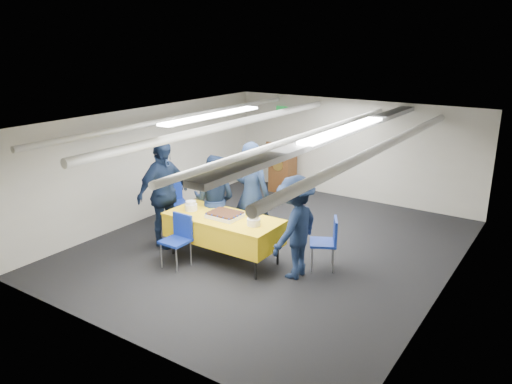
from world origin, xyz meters
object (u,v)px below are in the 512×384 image
at_px(chair_right, 328,238).
at_px(podium, 283,167).
at_px(sheet_cake, 225,215).
at_px(sailor_a, 251,195).
at_px(chair_left, 174,198).
at_px(sailor_c, 163,194).
at_px(serving_table, 223,228).
at_px(sailor_b, 214,200).
at_px(sailor_d, 295,227).
at_px(chair_near, 179,235).

bearing_deg(chair_right, podium, 130.59).
relative_size(sheet_cake, sailor_a, 0.28).
relative_size(sheet_cake, chair_left, 0.63).
distance_m(sheet_cake, sailor_c, 1.33).
xyz_separation_m(podium, sailor_a, (1.27, -3.21, 0.35)).
distance_m(serving_table, sailor_b, 0.80).
xyz_separation_m(serving_table, sailor_b, (-0.57, 0.49, 0.27)).
distance_m(sailor_c, sailor_d, 2.59).
xyz_separation_m(chair_left, sailor_d, (3.20, -0.72, 0.29)).
relative_size(chair_left, sailor_a, 0.45).
xyz_separation_m(serving_table, chair_right, (1.63, 0.65, -0.03)).
relative_size(sheet_cake, sailor_b, 0.33).
height_order(serving_table, sailor_a, sailor_a).
distance_m(sheet_cake, sailor_b, 0.80).
relative_size(serving_table, chair_right, 2.29).
distance_m(chair_near, sailor_d, 1.94).
xyz_separation_m(chair_near, chair_right, (2.11, 1.23, 0.00)).
xyz_separation_m(serving_table, chair_near, (-0.47, -0.58, -0.03)).
bearing_deg(podium, sailor_b, -79.73).
bearing_deg(sailor_b, sailor_c, 22.97).
distance_m(serving_table, sailor_c, 1.34).
height_order(chair_near, sailor_a, sailor_a).
height_order(chair_near, sailor_c, sailor_c).
bearing_deg(chair_left, sailor_b, -15.30).
relative_size(chair_right, sailor_c, 0.45).
height_order(chair_left, sailor_c, sailor_c).
bearing_deg(chair_right, sailor_b, -175.82).
xyz_separation_m(sailor_a, sailor_c, (-1.34, -0.82, 0.00)).
bearing_deg(sailor_a, podium, -73.55).
relative_size(serving_table, sailor_a, 1.03).
distance_m(podium, sailor_b, 3.53).
xyz_separation_m(sailor_a, sailor_d, (1.24, -0.61, -0.14)).
height_order(sailor_a, sailor_b, sailor_a).
relative_size(podium, sailor_d, 0.76).
distance_m(podium, chair_near, 4.60).
bearing_deg(chair_left, sailor_a, -3.22).
bearing_deg(chair_left, sailor_d, -12.71).
relative_size(chair_near, sailor_c, 0.45).
xyz_separation_m(serving_table, podium, (-1.20, 3.95, 0.05)).
relative_size(serving_table, sheet_cake, 3.65).
xyz_separation_m(chair_near, sailor_c, (-0.79, 0.50, 0.44)).
xyz_separation_m(podium, chair_left, (-0.69, -3.10, -0.08)).
height_order(podium, sailor_d, sailor_d).
height_order(chair_near, sailor_b, sailor_b).
xyz_separation_m(sheet_cake, chair_near, (-0.52, -0.57, -0.28)).
height_order(chair_right, sailor_b, sailor_b).
bearing_deg(serving_table, sailor_c, -176.13).
distance_m(sailor_a, sailor_b, 0.70).
distance_m(serving_table, chair_left, 2.08).
distance_m(chair_left, sailor_b, 1.40).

